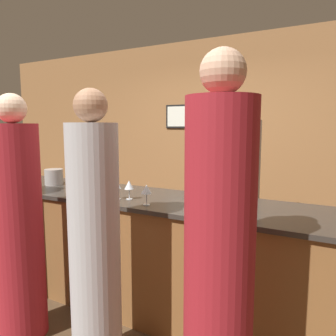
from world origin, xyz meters
The scene contains 17 objects.
ground_plane centered at (0.00, 0.00, 0.00)m, with size 14.00×14.00×0.00m, color #4C3823.
back_wall centered at (0.00, 1.99, 1.40)m, with size 8.00×0.08×2.80m.
bar_counter centered at (0.00, 0.00, 0.50)m, with size 3.44×0.80×1.00m.
bartender centered at (0.77, 0.89, 0.90)m, with size 0.29×0.29×1.89m.
guest_0 centered at (-0.48, -0.81, 0.86)m, with size 0.36×0.36×1.85m.
guest_2 centered at (0.25, -0.79, 0.86)m, with size 0.33×0.33×1.85m.
guest_3 centered at (1.13, -0.86, 0.92)m, with size 0.35×0.35×1.98m.
wine_bottle_1 centered at (-0.73, 0.29, 1.11)m, with size 0.07×0.07×0.29m.
wine_bottle_2 centered at (0.55, 0.19, 1.11)m, with size 0.07×0.07×0.29m.
ice_bucket centered at (-1.02, 0.03, 1.08)m, with size 0.19×0.19×0.16m.
wine_glass_0 centered at (-0.01, -0.21, 1.12)m, with size 0.06×0.06×0.16m.
wine_glass_1 centered at (0.31, -0.26, 1.12)m, with size 0.08×0.08×0.16m.
wine_glass_2 centered at (-1.06, -0.19, 1.11)m, with size 0.07×0.07×0.15m.
wine_glass_3 centered at (-0.17, -0.35, 1.13)m, with size 0.07×0.07×0.17m.
wine_glass_4 centered at (-0.32, -0.23, 1.11)m, with size 0.07×0.07×0.14m.
wine_glass_5 centered at (0.08, -0.16, 1.12)m, with size 0.08×0.08×0.16m.
wine_glass_6 centered at (-1.15, -0.35, 1.12)m, with size 0.06×0.06×0.16m.
Camera 1 is at (1.66, -2.36, 1.61)m, focal length 35.00 mm.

